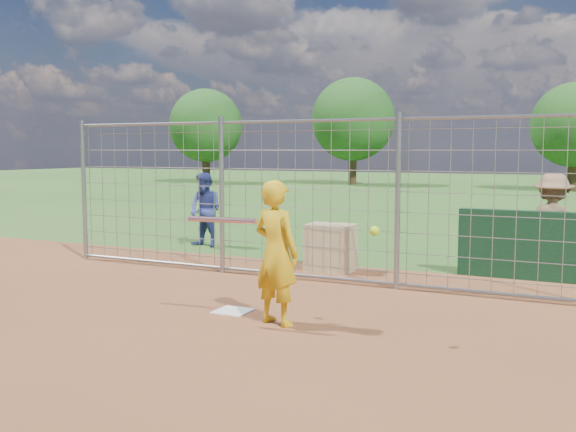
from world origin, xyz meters
The scene contains 10 objects.
ground centered at (0.00, 0.00, 0.00)m, with size 100.00×100.00×0.00m, color #2D591E.
infield_dirt centered at (0.00, -3.00, 0.01)m, with size 18.00×18.00×0.00m, color brown.
home_plate centered at (0.00, -0.20, 0.01)m, with size 0.43×0.43×0.02m, color silver.
dugout_wall centered at (3.40, 3.60, 0.55)m, with size 2.60×0.20×1.10m, color #11381E.
batter centered at (0.76, -0.47, 0.86)m, with size 0.62×0.41×1.71m, color gold.
bystander_a centered at (-3.34, 4.33, 0.79)m, with size 0.77×0.60×1.58m, color navy.
bystander_c centered at (3.50, 3.89, 0.85)m, with size 1.09×0.63×1.69m, color #836247.
equipment_bin centered at (0.07, 2.96, 0.40)m, with size 0.80×0.55×0.80m, color #C8B77D.
equipment_in_play centered at (0.67, -0.78, 1.24)m, with size 2.25×0.31×0.13m.
backstop_fence centered at (0.00, 2.00, 1.26)m, with size 9.08×0.08×2.60m.
Camera 1 is at (4.10, -7.10, 2.05)m, focal length 40.00 mm.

